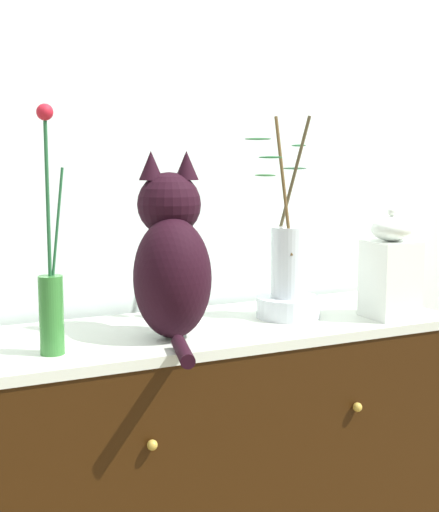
# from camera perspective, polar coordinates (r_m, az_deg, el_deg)

# --- Properties ---
(wall_back) EXTENTS (4.40, 0.08, 2.60)m
(wall_back) POSITION_cam_1_polar(r_m,az_deg,el_deg) (2.09, -3.60, 7.41)
(wall_back) COLOR white
(wall_back) RESTS_ON ground_plane
(sideboard) EXTENTS (1.25, 0.47, 0.88)m
(sideboard) POSITION_cam_1_polar(r_m,az_deg,el_deg) (2.02, 0.00, -17.78)
(sideboard) COLOR black
(sideboard) RESTS_ON ground_plane
(cat_sitting) EXTENTS (0.24, 0.40, 0.45)m
(cat_sitting) POSITION_cam_1_polar(r_m,az_deg,el_deg) (1.71, -3.86, -0.07)
(cat_sitting) COLOR black
(cat_sitting) RESTS_ON sideboard
(vase_slim_green) EXTENTS (0.06, 0.05, 0.55)m
(vase_slim_green) POSITION_cam_1_polar(r_m,az_deg,el_deg) (1.60, -13.37, -3.01)
(vase_slim_green) COLOR #31742F
(vase_slim_green) RESTS_ON sideboard
(bowl_porcelain) EXTENTS (0.18, 0.18, 0.06)m
(bowl_porcelain) POSITION_cam_1_polar(r_m,az_deg,el_deg) (1.95, 5.53, -4.08)
(bowl_porcelain) COLOR silver
(bowl_porcelain) RESTS_ON sideboard
(vase_glass_clear) EXTENTS (0.23, 0.16, 0.49)m
(vase_glass_clear) POSITION_cam_1_polar(r_m,az_deg,el_deg) (1.93, 5.54, 0.01)
(vase_glass_clear) COLOR silver
(vase_glass_clear) RESTS_ON bowl_porcelain
(jar_lidded_porcelain) EXTENTS (0.12, 0.12, 0.30)m
(jar_lidded_porcelain) POSITION_cam_1_polar(r_m,az_deg,el_deg) (1.98, 13.55, -1.01)
(jar_lidded_porcelain) COLOR white
(jar_lidded_porcelain) RESTS_ON sideboard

